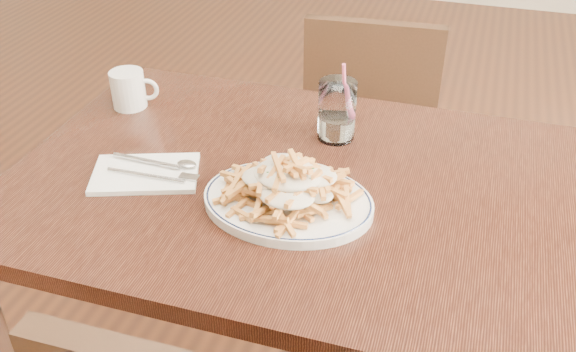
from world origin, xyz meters
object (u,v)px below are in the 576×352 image
(chair_far, at_px, (371,123))
(coffee_mug, at_px, (129,89))
(fries_plate, at_px, (288,201))
(table, at_px, (303,211))
(loaded_fries, at_px, (288,180))
(water_glass, at_px, (337,114))

(chair_far, bearing_deg, coffee_mug, -131.55)
(chair_far, bearing_deg, fries_plate, -90.81)
(table, distance_m, loaded_fries, 0.17)
(loaded_fries, xyz_separation_m, water_glass, (0.02, 0.28, -0.00))
(fries_plate, bearing_deg, table, 87.63)
(loaded_fries, distance_m, water_glass, 0.28)
(coffee_mug, bearing_deg, loaded_fries, -29.70)
(table, bearing_deg, chair_far, 89.38)
(loaded_fries, bearing_deg, water_glass, 85.05)
(fries_plate, bearing_deg, chair_far, 89.19)
(chair_far, height_order, loaded_fries, chair_far)
(water_glass, distance_m, coffee_mug, 0.51)
(chair_far, relative_size, water_glass, 4.64)
(fries_plate, height_order, loaded_fries, loaded_fries)
(table, xyz_separation_m, loaded_fries, (-0.00, -0.09, 0.14))
(table, distance_m, water_glass, 0.23)
(coffee_mug, bearing_deg, chair_far, 48.45)
(water_glass, bearing_deg, coffee_mug, -179.60)
(chair_far, xyz_separation_m, coffee_mug, (-0.50, -0.57, 0.31))
(fries_plate, distance_m, water_glass, 0.29)
(chair_far, xyz_separation_m, water_glass, (0.01, -0.56, 0.32))
(chair_far, height_order, fries_plate, chair_far)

